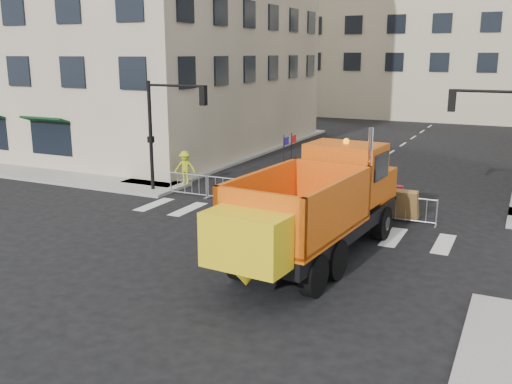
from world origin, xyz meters
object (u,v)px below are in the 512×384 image
at_px(worker, 185,167).
at_px(newspaper_box, 397,199).
at_px(cop_a, 382,203).
at_px(cop_b, 377,199).
at_px(plow_truck, 316,204).
at_px(cop_c, 353,198).

height_order(worker, newspaper_box, worker).
relative_size(worker, newspaper_box, 1.53).
xyz_separation_m(cop_a, cop_b, (-0.31, 0.45, 0.05)).
bearing_deg(plow_truck, worker, 58.20).
height_order(cop_a, newspaper_box, cop_a).
bearing_deg(plow_truck, cop_b, -4.15).
bearing_deg(newspaper_box, cop_a, -100.65).
bearing_deg(cop_a, cop_b, -85.96).
height_order(cop_c, newspaper_box, cop_c).
xyz_separation_m(cop_c, worker, (-9.46, 2.18, 0.04)).
relative_size(plow_truck, worker, 6.67).
relative_size(cop_a, newspaper_box, 1.76).
height_order(plow_truck, cop_a, plow_truck).
bearing_deg(cop_c, worker, -78.09).
bearing_deg(cop_c, cop_b, 114.90).
bearing_deg(cop_a, plow_truck, 46.17).
distance_m(cop_a, cop_b, 0.55).
distance_m(cop_a, worker, 11.08).
bearing_deg(cop_a, newspaper_box, -124.47).
distance_m(plow_truck, cop_c, 5.09).
distance_m(cop_b, worker, 10.68).
bearing_deg(cop_c, cop_a, 95.67).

